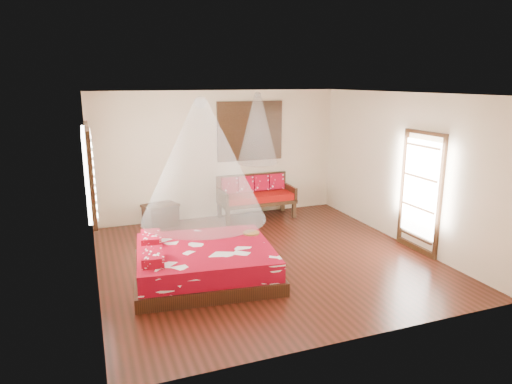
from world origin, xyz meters
The scene contains 10 objects.
room centered at (0.00, 0.00, 1.40)m, with size 5.54×5.54×2.84m.
bed centered at (-1.18, -0.40, 0.25)m, with size 2.34×2.16×0.64m.
daybed centered at (0.72, 2.38, 0.52)m, with size 1.67×0.74×0.94m.
storage_chest centered at (-1.39, 2.45, 0.24)m, with size 0.80×0.69×0.47m.
shutter_panel centered at (0.72, 2.72, 1.90)m, with size 1.52×0.06×1.32m.
window_left centered at (-2.71, 0.20, 1.70)m, with size 0.10×1.74×1.34m.
glazed_door centered at (2.72, -0.60, 1.07)m, with size 0.08×1.02×2.16m.
wine_tray centered at (-0.27, -0.06, 0.56)m, with size 0.27×0.27×0.22m.
mosquito_net_main centered at (-1.16, -0.40, 1.85)m, with size 1.89×1.89×1.80m, color white.
mosquito_net_daybed centered at (0.72, 2.25, 2.00)m, with size 0.87×0.87×1.50m, color white.
Camera 1 is at (-2.76, -6.89, 3.01)m, focal length 32.00 mm.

